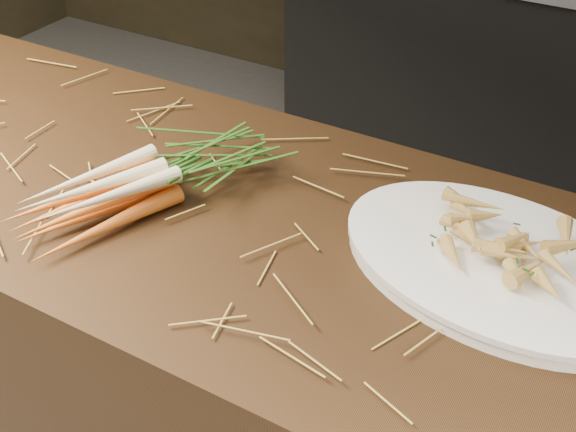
% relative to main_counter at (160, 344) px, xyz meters
% --- Properties ---
extents(main_counter, '(2.40, 0.70, 0.90)m').
position_rel_main_counter_xyz_m(main_counter, '(0.00, 0.00, 0.00)').
color(main_counter, black).
rests_on(main_counter, ground).
extents(back_counter, '(1.82, 0.62, 0.84)m').
position_rel_main_counter_xyz_m(back_counter, '(0.30, 1.88, -0.03)').
color(back_counter, black).
rests_on(back_counter, ground).
extents(straw_bedding, '(1.40, 0.60, 0.02)m').
position_rel_main_counter_xyz_m(straw_bedding, '(0.00, 0.00, 0.46)').
color(straw_bedding, olive).
rests_on(straw_bedding, main_counter).
extents(root_veg_bunch, '(0.33, 0.52, 0.09)m').
position_rel_main_counter_xyz_m(root_veg_bunch, '(0.10, -0.01, 0.50)').
color(root_veg_bunch, '#CE5C14').
rests_on(root_veg_bunch, main_counter).
extents(serving_platter, '(0.55, 0.41, 0.03)m').
position_rel_main_counter_xyz_m(serving_platter, '(0.67, 0.06, 0.46)').
color(serving_platter, white).
rests_on(serving_platter, main_counter).
extents(roasted_veg_heap, '(0.27, 0.22, 0.06)m').
position_rel_main_counter_xyz_m(roasted_veg_heap, '(0.67, 0.06, 0.50)').
color(roasted_veg_heap, olive).
rests_on(roasted_veg_heap, serving_platter).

